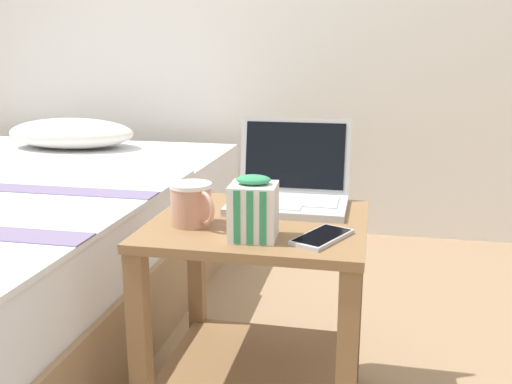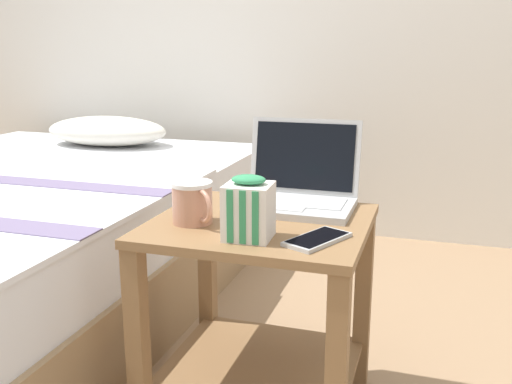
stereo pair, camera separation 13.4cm
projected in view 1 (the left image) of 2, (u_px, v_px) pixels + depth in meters
The scene contains 5 objects.
bedside_table at pixel (259, 294), 1.44m from camera, with size 0.52×0.48×0.54m.
laptop at pixel (290, 188), 1.52m from camera, with size 0.31×0.25×0.22m.
mug_front_left at pixel (192, 202), 1.35m from camera, with size 0.13×0.11×0.10m.
snack_bag at pixel (253, 209), 1.25m from camera, with size 0.11×0.10×0.14m.
cell_phone at pixel (322, 237), 1.25m from camera, with size 0.14×0.18×0.01m.
Camera 1 is at (0.27, -1.31, 0.94)m, focal length 40.00 mm.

